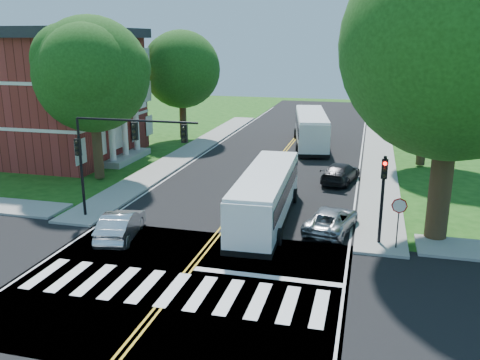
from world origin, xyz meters
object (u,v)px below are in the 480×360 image
(bus_follow, at_px, (311,128))
(suv, at_px, (331,220))
(signal_nw, at_px, (117,145))
(bus_lead, at_px, (266,195))
(hatchback, at_px, (121,225))
(signal_ne, at_px, (383,188))
(dark_sedan, at_px, (340,173))

(bus_follow, bearing_deg, suv, 90.02)
(signal_nw, distance_m, suv, 12.25)
(bus_lead, relative_size, hatchback, 2.57)
(bus_follow, xyz_separation_m, hatchback, (-6.62, -25.90, -0.95))
(signal_nw, xyz_separation_m, bus_lead, (7.87, 2.03, -2.85))
(signal_ne, height_order, bus_lead, signal_ne)
(hatchback, bearing_deg, signal_ne, 179.67)
(bus_follow, bearing_deg, dark_sedan, 96.73)
(suv, bearing_deg, dark_sedan, -77.95)
(signal_nw, bearing_deg, suv, 6.77)
(bus_lead, bearing_deg, signal_nw, 12.23)
(hatchback, bearing_deg, suv, -171.01)
(signal_ne, relative_size, suv, 0.96)
(signal_nw, height_order, bus_follow, signal_nw)
(bus_follow, relative_size, dark_sedan, 2.63)
(bus_lead, distance_m, dark_sedan, 9.92)
(signal_nw, relative_size, signal_ne, 1.62)
(signal_ne, xyz_separation_m, dark_sedan, (-2.63, 11.25, -2.26))
(signal_nw, bearing_deg, hatchback, -63.00)
(bus_follow, bearing_deg, signal_nw, 62.00)
(signal_ne, relative_size, bus_lead, 0.39)
(dark_sedan, bearing_deg, suv, 102.72)
(signal_ne, bearing_deg, dark_sedan, 103.16)
(signal_ne, bearing_deg, signal_nw, -179.95)
(dark_sedan, bearing_deg, signal_nw, 56.36)
(signal_nw, relative_size, suv, 1.57)
(signal_nw, height_order, signal_ne, signal_nw)
(signal_nw, distance_m, bus_follow, 24.96)
(bus_lead, distance_m, suv, 3.87)
(bus_lead, bearing_deg, dark_sedan, -113.31)
(bus_follow, relative_size, hatchback, 2.86)
(bus_lead, xyz_separation_m, dark_sedan, (3.55, 9.23, -0.83))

